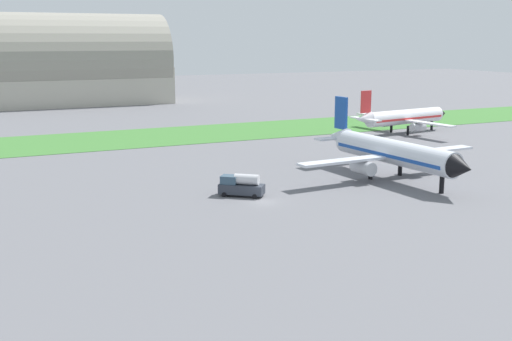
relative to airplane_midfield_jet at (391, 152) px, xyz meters
The scene contains 6 objects.
ground_plane 26.20m from the airplane_midfield_jet, 169.41° to the right, with size 600.00×600.00×0.00m, color slate.
grass_taxiway_strip 65.26m from the airplane_midfield_jet, 112.95° to the left, with size 360.00×28.00×0.08m, color #3D7533.
airplane_midfield_jet is the anchor object (origin of this frame).
airplane_parked_jet_far 52.11m from the airplane_midfield_jet, 49.88° to the left, with size 30.04×30.53×10.80m.
fuel_truck_near_gate 26.93m from the airplane_midfield_jet, behind, with size 6.53×6.01×3.29m.
hangar_distant 147.76m from the airplane_midfield_jet, 100.05° to the left, with size 64.15×30.95×30.95m.
Camera 1 is at (-37.61, -77.71, 22.46)m, focal length 44.64 mm.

